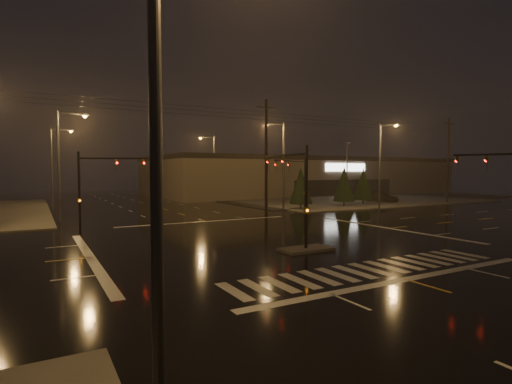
{
  "coord_description": "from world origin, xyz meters",
  "views": [
    {
      "loc": [
        -13.47,
        -22.31,
        4.53
      ],
      "look_at": [
        0.7,
        3.12,
        3.0
      ],
      "focal_mm": 28.0,
      "sensor_mm": 36.0,
      "label": 1
    }
  ],
  "objects": [
    {
      "name": "streetlight_6",
      "position": [
        22.0,
        11.18,
        5.8
      ],
      "size": [
        0.32,
        2.77,
        10.0
      ],
      "color": "#38383A",
      "rests_on": "ground"
    },
    {
      "name": "streetlight_4",
      "position": [
        11.18,
        36.0,
        5.8
      ],
      "size": [
        2.77,
        0.32,
        10.0
      ],
      "color": "#38383A",
      "rests_on": "ground"
    },
    {
      "name": "parking_lot",
      "position": [
        35.0,
        28.0,
        0.04
      ],
      "size": [
        50.0,
        24.0,
        0.08
      ],
      "primitive_type": "cube",
      "color": "black",
      "rests_on": "ground"
    },
    {
      "name": "streetlight_0",
      "position": [
        -11.18,
        -15.0,
        5.8
      ],
      "size": [
        2.77,
        0.32,
        10.0
      ],
      "color": "#38383A",
      "rests_on": "ground"
    },
    {
      "name": "stop_bar_near",
      "position": [
        0.0,
        -11.0,
        0.01
      ],
      "size": [
        16.0,
        0.5,
        0.01
      ],
      "primitive_type": "cube",
      "color": "beige",
      "rests_on": "ground"
    },
    {
      "name": "utility_pole_2",
      "position": [
        38.0,
        14.0,
        6.13
      ],
      "size": [
        2.2,
        0.32,
        12.0
      ],
      "color": "black",
      "rests_on": "ground"
    },
    {
      "name": "crosswalk",
      "position": [
        0.0,
        -9.0,
        0.01
      ],
      "size": [
        15.0,
        2.6,
        0.01
      ],
      "primitive_type": "cube",
      "color": "beige",
      "rests_on": "ground"
    },
    {
      "name": "stop_bar_far",
      "position": [
        0.0,
        11.0,
        0.01
      ],
      "size": [
        16.0,
        0.5,
        0.01
      ],
      "primitive_type": "cube",
      "color": "beige",
      "rests_on": "ground"
    },
    {
      "name": "conifer_0",
      "position": [
        13.91,
        15.99,
        2.83
      ],
      "size": [
        2.73,
        2.73,
        4.97
      ],
      "color": "black",
      "rests_on": "ground"
    },
    {
      "name": "streetlight_3",
      "position": [
        11.18,
        16.0,
        5.8
      ],
      "size": [
        2.77,
        0.32,
        10.0
      ],
      "color": "#38383A",
      "rests_on": "ground"
    },
    {
      "name": "ground",
      "position": [
        0.0,
        0.0,
        0.0
      ],
      "size": [
        140.0,
        140.0,
        0.0
      ],
      "primitive_type": "plane",
      "color": "black",
      "rests_on": "ground"
    },
    {
      "name": "signal_mast_median",
      "position": [
        0.0,
        -3.07,
        3.75
      ],
      "size": [
        0.25,
        4.59,
        6.0
      ],
      "color": "black",
      "rests_on": "ground"
    },
    {
      "name": "car_parked",
      "position": [
        30.32,
        19.25,
        0.86
      ],
      "size": [
        3.26,
        5.41,
        1.72
      ],
      "primitive_type": "imported",
      "rotation": [
        0.0,
        0.0,
        0.26
      ],
      "color": "black",
      "rests_on": "ground"
    },
    {
      "name": "conifer_2",
      "position": [
        25.09,
        17.34,
        2.81
      ],
      "size": [
        2.71,
        2.71,
        4.93
      ],
      "color": "black",
      "rests_on": "ground"
    },
    {
      "name": "median_island",
      "position": [
        0.0,
        -4.0,
        0.07
      ],
      "size": [
        3.0,
        1.6,
        0.15
      ],
      "primitive_type": "cube",
      "color": "#4A4842",
      "rests_on": "ground"
    },
    {
      "name": "conifer_1",
      "position": [
        21.12,
        16.65,
        2.88
      ],
      "size": [
        2.8,
        2.8,
        5.07
      ],
      "color": "black",
      "rests_on": "ground"
    },
    {
      "name": "streetlight_2",
      "position": [
        -11.18,
        34.0,
        5.8
      ],
      "size": [
        2.77,
        0.32,
        10.0
      ],
      "color": "#38383A",
      "rests_on": "ground"
    },
    {
      "name": "utility_pole_1",
      "position": [
        8.0,
        14.0,
        6.13
      ],
      "size": [
        2.2,
        0.32,
        12.0
      ],
      "color": "black",
      "rests_on": "ground"
    },
    {
      "name": "signal_mast_nw",
      "position": [
        -9.5,
        10.14,
        3.79
      ],
      "size": [
        4.84,
        1.86,
        6.0
      ],
      "color": "black",
      "rests_on": "ground"
    },
    {
      "name": "sidewalk_ne",
      "position": [
        30.0,
        30.0,
        0.06
      ],
      "size": [
        36.0,
        36.0,
        0.12
      ],
      "primitive_type": "cube",
      "color": "#4A4842",
      "rests_on": "ground"
    },
    {
      "name": "streetlight_1",
      "position": [
        -11.18,
        18.0,
        5.8
      ],
      "size": [
        2.77,
        0.32,
        10.0
      ],
      "color": "#38383A",
      "rests_on": "ground"
    },
    {
      "name": "retail_building",
      "position": [
        35.0,
        45.99,
        3.84
      ],
      "size": [
        60.2,
        28.3,
        7.2
      ],
      "color": "#6F634F",
      "rests_on": "ground"
    },
    {
      "name": "signal_mast_ne",
      "position": [
        9.5,
        10.14,
        3.79
      ],
      "size": [
        4.84,
        1.86,
        6.0
      ],
      "color": "black",
      "rests_on": "ground"
    }
  ]
}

